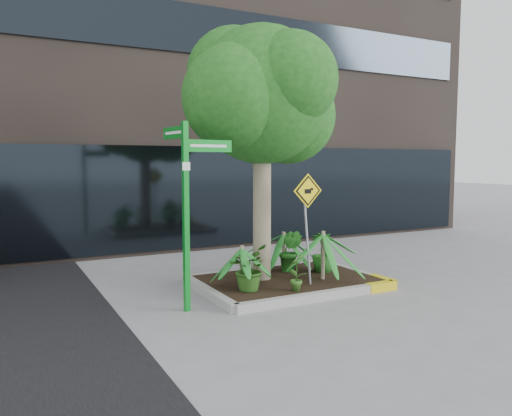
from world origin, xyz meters
name	(u,v)px	position (x,y,z in m)	size (l,w,h in m)	color
ground	(287,291)	(0.00, 0.00, 0.00)	(80.00, 80.00, 0.00)	gray
planter	(290,281)	(0.23, 0.27, 0.10)	(3.35, 2.36, 0.15)	#9E9E99
tree	(262,96)	(-0.24, 0.51, 3.50)	(3.20, 2.84, 4.80)	gray
palm_front	(323,234)	(0.74, -0.06, 0.99)	(1.01, 1.01, 1.12)	gray
palm_left	(242,248)	(-0.85, 0.10, 0.83)	(0.82, 0.82, 0.91)	gray
palm_back	(284,234)	(0.53, 1.01, 0.86)	(0.85, 0.85, 0.95)	gray
shrub_a	(248,268)	(-0.85, -0.14, 0.53)	(0.68, 0.68, 0.76)	#265518
shrub_b	(323,252)	(1.10, 0.44, 0.55)	(0.44, 0.44, 0.79)	#256F21
shrub_c	(297,272)	(-0.15, -0.55, 0.47)	(0.34, 0.34, 0.64)	#32651F
shrub_d	(290,251)	(0.53, 0.74, 0.57)	(0.46, 0.46, 0.83)	#236C1F
street_sign_post	(187,195)	(-1.95, -0.24, 1.81)	(0.89, 0.86, 2.93)	#0C8420
cattle_sign	(307,210)	(0.28, -0.23, 1.48)	(0.60, 0.28, 1.96)	slate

